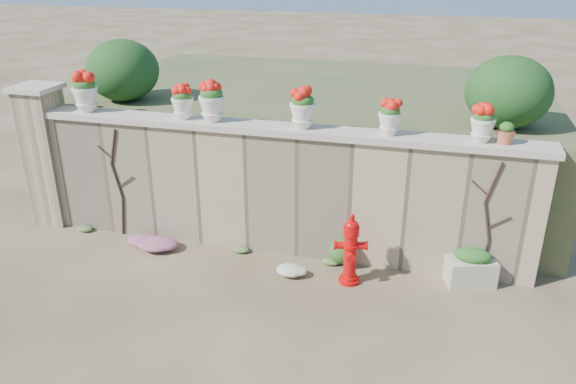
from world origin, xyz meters
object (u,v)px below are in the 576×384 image
(fire_hydrant, at_px, (351,249))
(planter_box, at_px, (471,268))
(terracotta_pot, at_px, (506,134))
(urn_pot_0, at_px, (85,92))

(fire_hydrant, xyz_separation_m, planter_box, (1.73, 0.42, -0.29))
(planter_box, bearing_deg, fire_hydrant, 176.74)
(fire_hydrant, relative_size, terracotta_pot, 3.76)
(fire_hydrant, distance_m, terracotta_pot, 2.67)
(fire_hydrant, bearing_deg, planter_box, 0.61)
(planter_box, relative_size, terracotta_pot, 2.65)
(planter_box, height_order, terracotta_pot, terracotta_pot)
(terracotta_pot, bearing_deg, fire_hydrant, -159.49)
(planter_box, height_order, urn_pot_0, urn_pot_0)
(terracotta_pot, bearing_deg, planter_box, -125.83)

